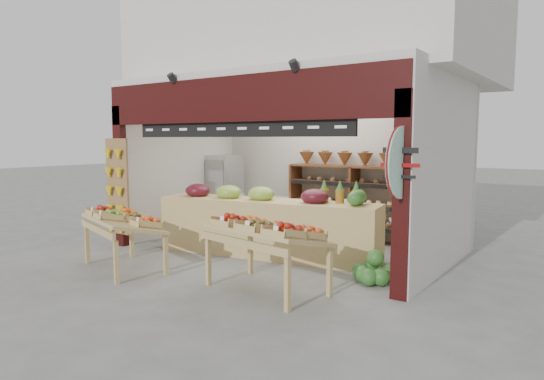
{
  "coord_description": "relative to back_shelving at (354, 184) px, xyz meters",
  "views": [
    {
      "loc": [
        4.86,
        -6.91,
        2.04
      ],
      "look_at": [
        0.16,
        -0.2,
        1.17
      ],
      "focal_mm": 32.0,
      "sensor_mm": 36.0,
      "label": 1
    }
  ],
  "objects": [
    {
      "name": "ground",
      "position": [
        -0.67,
        -1.97,
        -1.14
      ],
      "size": [
        60.0,
        60.0,
        0.0
      ],
      "primitive_type": "plane",
      "color": "slate",
      "rests_on": "ground"
    },
    {
      "name": "shop_structure",
      "position": [
        -0.67,
        -0.35,
        2.78
      ],
      "size": [
        6.36,
        5.12,
        5.4
      ],
      "color": "beige",
      "rests_on": "ground"
    },
    {
      "name": "banana_board",
      "position": [
        -3.4,
        -3.14,
        -0.02
      ],
      "size": [
        0.6,
        0.15,
        1.8
      ],
      "color": "olive",
      "rests_on": "ground"
    },
    {
      "name": "gift_sign",
      "position": [
        2.08,
        -3.11,
        0.61
      ],
      "size": [
        0.04,
        0.93,
        0.92
      ],
      "color": "silver",
      "rests_on": "ground"
    },
    {
      "name": "back_shelving",
      "position": [
        0.0,
        0.0,
        0.0
      ],
      "size": [
        2.84,
        0.47,
        1.77
      ],
      "color": "brown",
      "rests_on": "ground"
    },
    {
      "name": "refrigerator",
      "position": [
        -3.07,
        -0.42,
        -0.3
      ],
      "size": [
        0.67,
        0.67,
        1.68
      ],
      "primitive_type": "cube",
      "rotation": [
        0.0,
        0.0,
        -0.03
      ],
      "color": "silver",
      "rests_on": "ground"
    },
    {
      "name": "cardboard_stack",
      "position": [
        -1.9,
        -1.79,
        -0.91
      ],
      "size": [
        1.0,
        0.72,
        0.64
      ],
      "color": "beige",
      "rests_on": "ground"
    },
    {
      "name": "mid_counter",
      "position": [
        -0.67,
        -2.11,
        -0.6
      ],
      "size": [
        4.01,
        1.44,
        1.22
      ],
      "color": "tan",
      "rests_on": "ground"
    },
    {
      "name": "display_table_left",
      "position": [
        -2.07,
        -4.04,
        -0.38
      ],
      "size": [
        1.73,
        1.3,
        0.99
      ],
      "color": "tan",
      "rests_on": "ground"
    },
    {
      "name": "display_table_right",
      "position": [
        0.48,
        -3.71,
        -0.32
      ],
      "size": [
        1.76,
        1.17,
        1.04
      ],
      "color": "tan",
      "rests_on": "ground"
    },
    {
      "name": "watermelon_pile",
      "position": [
        1.5,
        -2.54,
        -0.98
      ],
      "size": [
        0.61,
        0.61,
        0.48
      ],
      "color": "#21521B",
      "rests_on": "ground"
    }
  ]
}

